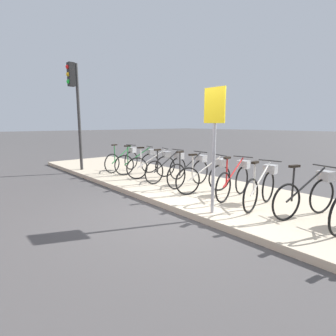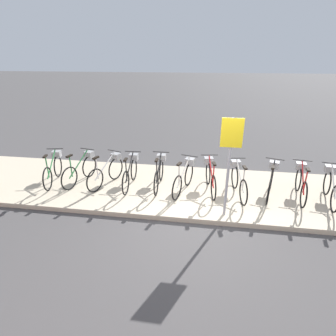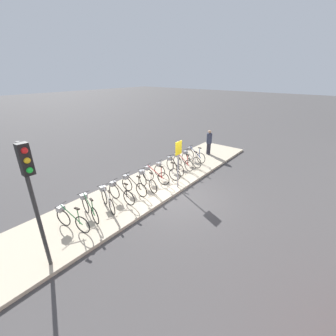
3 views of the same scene
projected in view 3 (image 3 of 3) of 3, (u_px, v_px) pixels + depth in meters
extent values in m
plane|color=#423F3F|center=(174.00, 197.00, 9.97)|extent=(120.00, 120.00, 0.00)
cube|color=#B7A88E|center=(149.00, 186.00, 10.80)|extent=(15.99, 2.97, 0.12)
torus|color=black|center=(82.00, 225.00, 7.43)|extent=(0.18, 0.64, 0.64)
torus|color=black|center=(64.00, 218.00, 7.78)|extent=(0.18, 0.64, 0.64)
cylinder|color=#267238|center=(72.00, 215.00, 7.50)|extent=(0.23, 0.88, 0.54)
cylinder|color=#267238|center=(78.00, 217.00, 7.36)|extent=(0.04, 0.04, 0.58)
cube|color=black|center=(77.00, 209.00, 7.24)|extent=(0.11, 0.21, 0.04)
cylinder|color=#262626|center=(61.00, 204.00, 7.57)|extent=(0.45, 0.12, 0.02)
cube|color=gray|center=(61.00, 209.00, 7.66)|extent=(0.28, 0.25, 0.18)
torus|color=black|center=(95.00, 216.00, 7.90)|extent=(0.17, 0.64, 0.64)
torus|color=black|center=(86.00, 205.00, 8.52)|extent=(0.17, 0.64, 0.64)
cylinder|color=#267238|center=(89.00, 204.00, 8.11)|extent=(0.21, 0.89, 0.54)
cylinder|color=#267238|center=(92.00, 207.00, 7.87)|extent=(0.04, 0.04, 0.58)
cube|color=black|center=(91.00, 200.00, 7.75)|extent=(0.11, 0.21, 0.04)
cylinder|color=#262626|center=(83.00, 193.00, 8.31)|extent=(0.46, 0.12, 0.02)
cube|color=gray|center=(84.00, 196.00, 8.41)|extent=(0.28, 0.24, 0.18)
torus|color=black|center=(112.00, 207.00, 8.41)|extent=(0.24, 0.62, 0.64)
torus|color=black|center=(104.00, 197.00, 9.09)|extent=(0.24, 0.62, 0.64)
cylinder|color=silver|center=(107.00, 196.00, 8.65)|extent=(0.32, 0.86, 0.54)
cylinder|color=silver|center=(110.00, 199.00, 8.39)|extent=(0.04, 0.04, 0.58)
cube|color=black|center=(109.00, 192.00, 8.27)|extent=(0.13, 0.21, 0.04)
cylinder|color=#262626|center=(103.00, 185.00, 8.88)|extent=(0.44, 0.17, 0.02)
cube|color=gray|center=(103.00, 188.00, 8.99)|extent=(0.29, 0.27, 0.18)
torus|color=black|center=(129.00, 198.00, 9.00)|extent=(0.05, 0.64, 0.64)
torus|color=black|center=(114.00, 192.00, 9.49)|extent=(0.05, 0.64, 0.64)
cylinder|color=black|center=(121.00, 189.00, 9.14)|extent=(0.06, 0.90, 0.54)
cylinder|color=black|center=(126.00, 191.00, 8.96)|extent=(0.03, 0.03, 0.58)
cube|color=black|center=(126.00, 184.00, 8.83)|extent=(0.08, 0.20, 0.04)
cylinder|color=#262626|center=(113.00, 180.00, 9.28)|extent=(0.46, 0.04, 0.02)
cube|color=gray|center=(113.00, 184.00, 9.37)|extent=(0.25, 0.21, 0.18)
torus|color=black|center=(141.00, 190.00, 9.61)|extent=(0.05, 0.64, 0.64)
torus|color=black|center=(127.00, 184.00, 10.10)|extent=(0.05, 0.64, 0.64)
cylinder|color=black|center=(134.00, 182.00, 9.76)|extent=(0.05, 0.90, 0.54)
cylinder|color=black|center=(139.00, 183.00, 9.57)|extent=(0.03, 0.03, 0.58)
cube|color=black|center=(139.00, 177.00, 9.45)|extent=(0.07, 0.20, 0.04)
cylinder|color=#262626|center=(126.00, 173.00, 9.89)|extent=(0.46, 0.03, 0.02)
cube|color=gray|center=(126.00, 177.00, 9.99)|extent=(0.24, 0.21, 0.18)
torus|color=black|center=(153.00, 186.00, 9.92)|extent=(0.20, 0.63, 0.64)
torus|color=black|center=(143.00, 179.00, 10.58)|extent=(0.20, 0.63, 0.64)
cylinder|color=beige|center=(147.00, 178.00, 10.15)|extent=(0.27, 0.87, 0.54)
cylinder|color=beige|center=(151.00, 180.00, 9.90)|extent=(0.04, 0.04, 0.58)
cube|color=black|center=(151.00, 173.00, 9.78)|extent=(0.12, 0.21, 0.04)
cylinder|color=#262626|center=(142.00, 169.00, 10.36)|extent=(0.45, 0.14, 0.02)
cube|color=gray|center=(142.00, 172.00, 10.47)|extent=(0.28, 0.26, 0.18)
torus|color=black|center=(164.00, 179.00, 10.64)|extent=(0.14, 0.64, 0.64)
torus|color=black|center=(148.00, 175.00, 11.04)|extent=(0.14, 0.64, 0.64)
cylinder|color=red|center=(156.00, 172.00, 10.74)|extent=(0.17, 0.89, 0.54)
cylinder|color=red|center=(161.00, 173.00, 10.58)|extent=(0.04, 0.04, 0.58)
cube|color=black|center=(161.00, 167.00, 10.46)|extent=(0.10, 0.21, 0.04)
cylinder|color=#262626|center=(148.00, 165.00, 10.82)|extent=(0.46, 0.10, 0.02)
cube|color=gray|center=(147.00, 168.00, 10.92)|extent=(0.27, 0.24, 0.18)
torus|color=black|center=(175.00, 175.00, 11.07)|extent=(0.13, 0.64, 0.64)
torus|color=black|center=(160.00, 171.00, 11.48)|extent=(0.13, 0.64, 0.64)
cylinder|color=beige|center=(167.00, 168.00, 11.17)|extent=(0.17, 0.89, 0.54)
cylinder|color=beige|center=(173.00, 169.00, 11.02)|extent=(0.04, 0.04, 0.58)
cube|color=black|center=(173.00, 163.00, 10.89)|extent=(0.10, 0.21, 0.04)
cylinder|color=#262626|center=(159.00, 161.00, 11.26)|extent=(0.46, 0.09, 0.02)
cube|color=gray|center=(159.00, 164.00, 11.36)|extent=(0.27, 0.23, 0.18)
torus|color=black|center=(180.00, 170.00, 11.57)|extent=(0.22, 0.63, 0.64)
torus|color=black|center=(170.00, 165.00, 12.23)|extent=(0.22, 0.63, 0.64)
cylinder|color=black|center=(175.00, 163.00, 11.80)|extent=(0.28, 0.87, 0.54)
cylinder|color=black|center=(179.00, 164.00, 11.55)|extent=(0.04, 0.04, 0.58)
cube|color=black|center=(179.00, 159.00, 11.42)|extent=(0.12, 0.21, 0.04)
cylinder|color=#262626|center=(170.00, 155.00, 12.01)|extent=(0.45, 0.15, 0.02)
cube|color=gray|center=(170.00, 158.00, 12.12)|extent=(0.29, 0.26, 0.18)
torus|color=black|center=(189.00, 166.00, 12.12)|extent=(0.13, 0.64, 0.64)
torus|color=black|center=(177.00, 161.00, 12.72)|extent=(0.13, 0.64, 0.64)
cylinder|color=red|center=(183.00, 159.00, 12.32)|extent=(0.17, 0.89, 0.54)
cylinder|color=red|center=(187.00, 160.00, 12.09)|extent=(0.04, 0.04, 0.58)
cube|color=black|center=(188.00, 155.00, 11.97)|extent=(0.10, 0.21, 0.04)
cylinder|color=#262626|center=(178.00, 152.00, 12.50)|extent=(0.46, 0.09, 0.02)
cube|color=gray|center=(177.00, 155.00, 12.61)|extent=(0.27, 0.23, 0.18)
torus|color=black|center=(197.00, 163.00, 12.53)|extent=(0.15, 0.64, 0.64)
torus|color=black|center=(186.00, 158.00, 13.14)|extent=(0.15, 0.64, 0.64)
cylinder|color=beige|center=(191.00, 156.00, 12.74)|extent=(0.19, 0.89, 0.54)
cylinder|color=beige|center=(195.00, 157.00, 12.50)|extent=(0.04, 0.04, 0.58)
cube|color=black|center=(196.00, 152.00, 12.38)|extent=(0.10, 0.21, 0.04)
cylinder|color=#262626|center=(186.00, 150.00, 12.93)|extent=(0.46, 0.11, 0.02)
cube|color=gray|center=(185.00, 152.00, 13.04)|extent=(0.27, 0.24, 0.18)
torus|color=black|center=(201.00, 158.00, 13.20)|extent=(0.14, 0.64, 0.64)
torus|color=black|center=(190.00, 154.00, 13.79)|extent=(0.14, 0.64, 0.64)
cylinder|color=navy|center=(195.00, 152.00, 13.39)|extent=(0.17, 0.89, 0.54)
cylinder|color=navy|center=(200.00, 153.00, 13.16)|extent=(0.04, 0.04, 0.58)
cube|color=black|center=(200.00, 148.00, 13.04)|extent=(0.10, 0.21, 0.04)
cylinder|color=#262626|center=(190.00, 146.00, 13.58)|extent=(0.46, 0.09, 0.02)
cube|color=gray|center=(189.00, 148.00, 13.68)|extent=(0.27, 0.23, 0.18)
cylinder|color=#23232D|center=(209.00, 149.00, 14.68)|extent=(0.26, 0.26, 0.74)
cylinder|color=#2D3347|center=(209.00, 138.00, 14.40)|extent=(0.34, 0.34, 0.65)
sphere|color=tan|center=(210.00, 132.00, 14.23)|extent=(0.21, 0.21, 0.21)
cylinder|color=#2D2D2D|center=(36.00, 210.00, 5.62)|extent=(0.10, 0.10, 3.57)
cube|color=black|center=(25.00, 159.00, 4.96)|extent=(0.24, 0.20, 0.75)
sphere|color=red|center=(24.00, 151.00, 4.81)|extent=(0.14, 0.14, 0.14)
sphere|color=gold|center=(27.00, 161.00, 4.90)|extent=(0.14, 0.14, 0.14)
sphere|color=green|center=(30.00, 170.00, 4.99)|extent=(0.14, 0.14, 0.14)
cylinder|color=#99999E|center=(178.00, 165.00, 10.14)|extent=(0.06, 0.06, 2.22)
cube|color=yellow|center=(179.00, 148.00, 9.81)|extent=(0.44, 0.03, 0.60)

